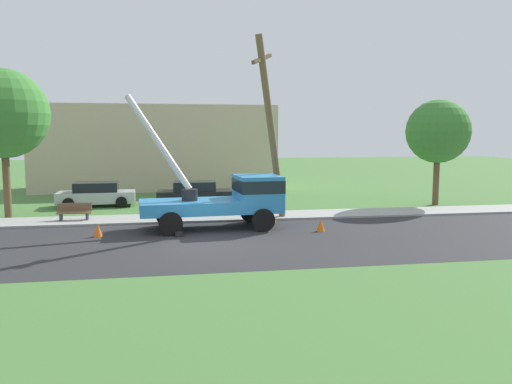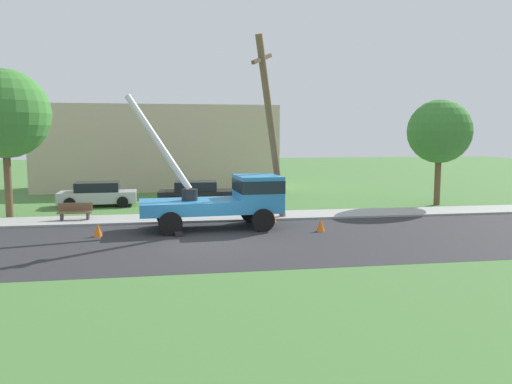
% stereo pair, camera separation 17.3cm
% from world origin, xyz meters
% --- Properties ---
extents(ground_plane, '(120.00, 120.00, 0.00)m').
position_xyz_m(ground_plane, '(0.00, 12.00, 0.00)').
color(ground_plane, '#477538').
extents(road_asphalt, '(80.00, 8.96, 0.01)m').
position_xyz_m(road_asphalt, '(0.00, 0.00, 0.00)').
color(road_asphalt, '#2B2B2D').
rests_on(road_asphalt, ground).
extents(sidewalk_strip, '(80.00, 2.54, 0.10)m').
position_xyz_m(sidewalk_strip, '(0.00, 5.75, 0.05)').
color(sidewalk_strip, '#9E9E99').
rests_on(sidewalk_strip, ground).
extents(utility_truck, '(6.91, 3.21, 5.98)m').
position_xyz_m(utility_truck, '(1.17, 2.95, 1.41)').
color(utility_truck, '#2D84C6').
rests_on(utility_truck, ground).
extents(leaning_utility_pole, '(2.25, 2.88, 8.68)m').
position_xyz_m(leaning_utility_pole, '(3.30, 4.08, 4.45)').
color(leaning_utility_pole, brown).
rests_on(leaning_utility_pole, ground).
extents(traffic_cone_ahead, '(0.36, 0.36, 0.56)m').
position_xyz_m(traffic_cone_ahead, '(4.97, 1.42, 0.28)').
color(traffic_cone_ahead, orange).
rests_on(traffic_cone_ahead, ground).
extents(traffic_cone_behind, '(0.36, 0.36, 0.56)m').
position_xyz_m(traffic_cone_behind, '(-4.41, 1.88, 0.28)').
color(traffic_cone_behind, orange).
rests_on(traffic_cone_behind, ground).
extents(traffic_cone_curbside, '(0.36, 0.36, 0.56)m').
position_xyz_m(traffic_cone_curbside, '(3.39, 4.11, 0.28)').
color(traffic_cone_curbside, orange).
rests_on(traffic_cone_curbside, ground).
extents(parked_sedan_silver, '(4.46, 2.12, 1.42)m').
position_xyz_m(parked_sedan_silver, '(-5.68, 11.20, 0.71)').
color(parked_sedan_silver, '#B7B7BF').
rests_on(parked_sedan_silver, ground).
extents(parked_sedan_black, '(4.49, 2.17, 1.42)m').
position_xyz_m(parked_sedan_black, '(0.03, 10.75, 0.71)').
color(parked_sedan_black, black).
rests_on(parked_sedan_black, ground).
extents(park_bench, '(1.60, 0.45, 0.90)m').
position_xyz_m(park_bench, '(-6.01, 5.82, 0.46)').
color(park_bench, brown).
rests_on(park_bench, ground).
extents(roadside_tree_near, '(3.74, 3.74, 6.25)m').
position_xyz_m(roadside_tree_near, '(14.27, 8.32, 4.36)').
color(roadside_tree_near, brown).
rests_on(roadside_tree_near, ground).
extents(roadside_tree_far, '(4.46, 4.46, 7.46)m').
position_xyz_m(roadside_tree_far, '(-9.56, 7.78, 5.21)').
color(roadside_tree_far, brown).
rests_on(roadside_tree_far, ground).
extents(lowrise_building_backdrop, '(18.00, 6.00, 6.40)m').
position_xyz_m(lowrise_building_backdrop, '(-2.30, 20.83, 3.20)').
color(lowrise_building_backdrop, '#C6B293').
rests_on(lowrise_building_backdrop, ground).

